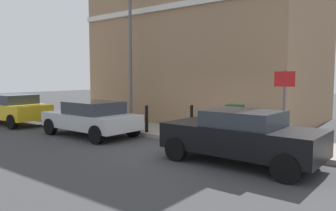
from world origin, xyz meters
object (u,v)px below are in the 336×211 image
(car_yellow, at_px, (13,109))
(lamppost, at_px, (130,53))
(car_black, at_px, (241,136))
(car_silver, at_px, (91,118))
(bollard_near_cabinet, at_px, (192,117))
(utility_cabinet, at_px, (234,122))
(street_sign, at_px, (284,98))
(bollard_far_kerb, at_px, (147,118))

(car_yellow, relative_size, lamppost, 0.72)
(car_yellow, distance_m, lamppost, 6.36)
(car_black, height_order, lamppost, lamppost)
(car_silver, xyz_separation_m, lamppost, (2.50, 0.34, 2.60))
(car_black, distance_m, car_silver, 6.26)
(bollard_near_cabinet, bearing_deg, lamppost, 89.41)
(utility_cabinet, relative_size, street_sign, 0.50)
(car_yellow, relative_size, bollard_far_kerb, 3.95)
(utility_cabinet, bearing_deg, street_sign, -113.01)
(bollard_near_cabinet, xyz_separation_m, street_sign, (-0.94, -3.83, 0.96))
(utility_cabinet, distance_m, bollard_near_cabinet, 1.86)
(car_silver, xyz_separation_m, bollard_far_kerb, (1.29, -1.67, 0.00))
(car_black, xyz_separation_m, street_sign, (1.72, -0.52, 0.92))
(car_black, relative_size, lamppost, 0.71)
(car_silver, height_order, utility_cabinet, car_silver)
(car_black, bearing_deg, car_silver, -0.37)
(car_black, xyz_separation_m, lamppost, (2.69, 6.60, 2.56))
(car_yellow, distance_m, street_sign, 12.41)
(car_black, xyz_separation_m, utility_cabinet, (2.56, 1.45, -0.06))
(car_black, distance_m, car_yellow, 11.73)
(car_silver, bearing_deg, lamppost, -81.27)
(car_black, bearing_deg, utility_cabinet, -59.05)
(car_silver, height_order, bollard_far_kerb, car_silver)
(car_yellow, height_order, bollard_near_cabinet, car_yellow)
(car_black, distance_m, lamppost, 7.57)
(car_black, distance_m, bollard_far_kerb, 4.82)
(car_yellow, xyz_separation_m, street_sign, (1.79, -12.25, 0.92))
(lamppost, bearing_deg, car_yellow, 118.26)
(car_silver, height_order, bollard_near_cabinet, car_silver)
(street_sign, xyz_separation_m, lamppost, (0.97, 7.11, 1.64))
(car_silver, xyz_separation_m, street_sign, (1.53, -6.78, 0.96))
(street_sign, bearing_deg, car_silver, 102.70)
(lamppost, bearing_deg, street_sign, -97.76)
(car_yellow, height_order, street_sign, street_sign)
(car_silver, relative_size, car_yellow, 0.96)
(car_black, distance_m, bollard_near_cabinet, 4.24)
(utility_cabinet, bearing_deg, bollard_near_cabinet, 86.92)
(bollard_far_kerb, bearing_deg, car_silver, 127.65)
(bollard_near_cabinet, bearing_deg, car_yellow, 107.94)
(car_black, xyz_separation_m, car_yellow, (-0.07, 11.73, 0.01))
(car_black, height_order, bollard_near_cabinet, car_black)
(utility_cabinet, relative_size, bollard_far_kerb, 1.11)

